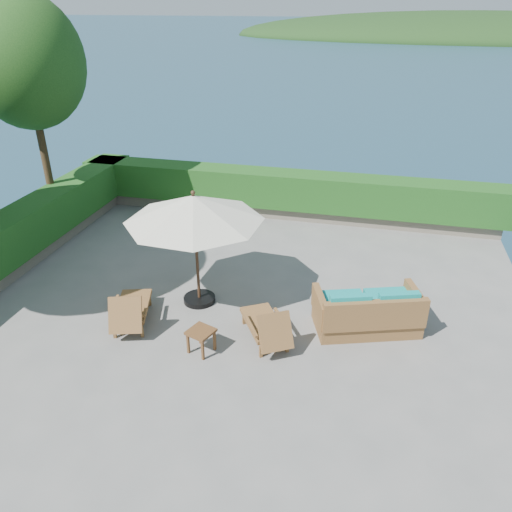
% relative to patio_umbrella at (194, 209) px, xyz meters
% --- Properties ---
extents(ground, '(12.00, 12.00, 0.00)m').
position_rel_patio_umbrella_xyz_m(ground, '(0.88, -0.53, -2.12)').
color(ground, gray).
rests_on(ground, ground).
extents(foundation, '(12.00, 12.00, 3.00)m').
position_rel_patio_umbrella_xyz_m(foundation, '(0.88, -0.53, -3.67)').
color(foundation, '#564F44').
rests_on(foundation, ocean).
extents(ocean, '(600.00, 600.00, 0.00)m').
position_rel_patio_umbrella_xyz_m(ocean, '(0.88, -0.53, -5.12)').
color(ocean, '#173748').
rests_on(ocean, ground).
extents(offshore_island, '(126.00, 57.60, 12.60)m').
position_rel_patio_umbrella_xyz_m(offshore_island, '(25.88, 139.47, -5.12)').
color(offshore_island, black).
rests_on(offshore_island, ocean).
extents(planter_wall_far, '(12.00, 0.60, 0.36)m').
position_rel_patio_umbrella_xyz_m(planter_wall_far, '(0.88, 5.07, -1.94)').
color(planter_wall_far, gray).
rests_on(planter_wall_far, ground).
extents(hedge_far, '(12.40, 0.90, 1.00)m').
position_rel_patio_umbrella_xyz_m(hedge_far, '(0.88, 5.07, -1.27)').
color(hedge_far, '#194313').
rests_on(hedge_far, planter_wall_far).
extents(tree_far, '(2.80, 2.80, 6.03)m').
position_rel_patio_umbrella_xyz_m(tree_far, '(-5.12, 2.67, 2.29)').
color(tree_far, '#44311A').
rests_on(tree_far, ground).
extents(patio_umbrella, '(3.55, 3.55, 2.51)m').
position_rel_patio_umbrella_xyz_m(patio_umbrella, '(0.00, 0.00, 0.00)').
color(patio_umbrella, black).
rests_on(patio_umbrella, ground).
extents(lounge_left, '(1.02, 1.61, 0.86)m').
position_rel_patio_umbrella_xyz_m(lounge_left, '(-1.02, -1.13, -1.76)').
color(lounge_left, brown).
rests_on(lounge_left, ground).
extents(lounge_right, '(1.27, 1.56, 0.85)m').
position_rel_patio_umbrella_xyz_m(lounge_right, '(1.71, -1.04, -1.77)').
color(lounge_right, brown).
rests_on(lounge_right, ground).
extents(side_table, '(0.56, 0.56, 0.46)m').
position_rel_patio_umbrella_xyz_m(side_table, '(0.61, -1.61, -1.74)').
color(side_table, brown).
rests_on(side_table, ground).
extents(wicker_loveseat, '(2.22, 1.61, 0.98)m').
position_rel_patio_umbrella_xyz_m(wicker_loveseat, '(3.52, -0.21, -1.74)').
color(wicker_loveseat, brown).
rests_on(wicker_loveseat, ground).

